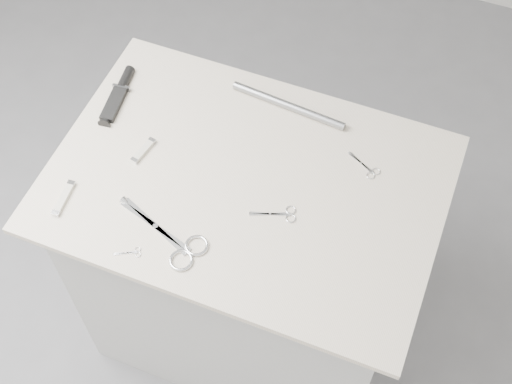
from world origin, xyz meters
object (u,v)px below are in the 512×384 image
at_px(embroidery_scissors_a, 281,214).
at_px(tiny_scissors, 131,253).
at_px(embroidery_scissors_b, 367,168).
at_px(pocket_knife_b, 143,151).
at_px(metal_rail, 288,106).
at_px(sheathed_knife, 119,92).
at_px(plinth, 248,266).
at_px(large_shears, 177,243).
at_px(pocket_knife_a, 64,198).

xyz_separation_m(embroidery_scissors_a, tiny_scissors, (-0.30, -0.23, -0.00)).
xyz_separation_m(embroidery_scissors_b, pocket_knife_b, (-0.56, -0.16, 0.00)).
xyz_separation_m(tiny_scissors, metal_rail, (0.19, 0.56, 0.01)).
relative_size(embroidery_scissors_b, metal_rail, 0.29).
bearing_deg(metal_rail, sheathed_knife, -164.57).
relative_size(embroidery_scissors_b, sheathed_knife, 0.49).
height_order(plinth, metal_rail, metal_rail).
xyz_separation_m(plinth, embroidery_scissors_a, (0.12, -0.06, 0.47)).
bearing_deg(large_shears, sheathed_knife, 152.62).
xyz_separation_m(tiny_scissors, sheathed_knife, (-0.26, 0.43, 0.01)).
bearing_deg(pocket_knife_b, large_shears, -127.23).
height_order(plinth, tiny_scissors, tiny_scissors).
bearing_deg(plinth, tiny_scissors, -121.23).
relative_size(embroidery_scissors_b, tiny_scissors, 1.49).
bearing_deg(embroidery_scissors_a, metal_rail, 86.99).
bearing_deg(large_shears, embroidery_scissors_a, 59.21).
relative_size(large_shears, embroidery_scissors_b, 2.67).
bearing_deg(tiny_scissors, large_shears, 6.84).
height_order(embroidery_scissors_a, metal_rail, metal_rail).
relative_size(tiny_scissors, sheathed_knife, 0.33).
xyz_separation_m(sheathed_knife, pocket_knife_a, (0.03, -0.36, -0.00)).
bearing_deg(pocket_knife_b, embroidery_scissors_a, -86.18).
relative_size(sheathed_knife, pocket_knife_b, 2.20).
height_order(sheathed_knife, pocket_knife_b, sheathed_knife).
xyz_separation_m(large_shears, embroidery_scissors_b, (0.36, 0.38, -0.00)).
relative_size(plinth, tiny_scissors, 14.01).
distance_m(tiny_scissors, sheathed_knife, 0.50).
height_order(embroidery_scissors_b, tiny_scissors, same).
bearing_deg(pocket_knife_a, plinth, -66.84).
relative_size(embroidery_scissors_b, pocket_knife_b, 1.08).
distance_m(sheathed_knife, pocket_knife_b, 0.22).
height_order(large_shears, pocket_knife_b, pocket_knife_b).
xyz_separation_m(embroidery_scissors_a, pocket_knife_a, (-0.52, -0.16, 0.00)).
bearing_deg(metal_rail, tiny_scissors, -109.13).
bearing_deg(sheathed_knife, embroidery_scissors_a, -117.29).
bearing_deg(embroidery_scissors_b, large_shears, -106.03).
distance_m(pocket_knife_a, pocket_knife_b, 0.24).
bearing_deg(tiny_scissors, embroidery_scissors_a, 10.65).
bearing_deg(sheathed_knife, plinth, -115.37).
distance_m(tiny_scissors, metal_rail, 0.59).
bearing_deg(large_shears, pocket_knife_a, -162.62).
distance_m(embroidery_scissors_b, tiny_scissors, 0.63).
height_order(embroidery_scissors_a, pocket_knife_b, pocket_knife_b).
bearing_deg(embroidery_scissors_a, sheathed_knife, 139.59).
distance_m(large_shears, tiny_scissors, 0.11).
distance_m(embroidery_scissors_b, sheathed_knife, 0.71).
relative_size(large_shears, pocket_knife_b, 2.89).
bearing_deg(sheathed_knife, pocket_knife_b, -142.97).
bearing_deg(metal_rail, embroidery_scissors_a, -72.58).
height_order(pocket_knife_a, pocket_knife_b, pocket_knife_a).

